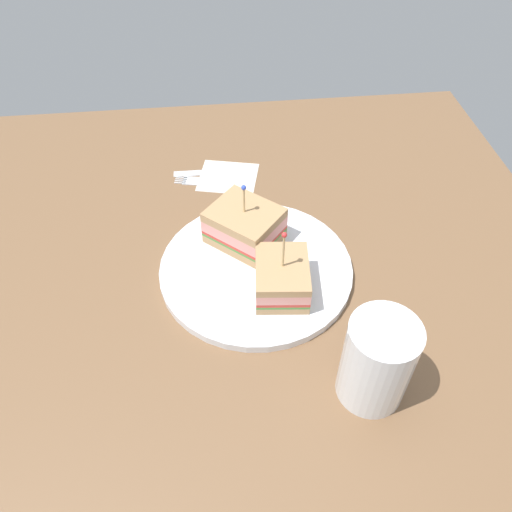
{
  "coord_description": "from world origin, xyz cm",
  "views": [
    {
      "loc": [
        47.61,
        -5.24,
        53.68
      ],
      "look_at": [
        0.0,
        0.0,
        3.23
      ],
      "focal_mm": 35.47,
      "sensor_mm": 36.0,
      "label": 1
    }
  ],
  "objects_px": {
    "sandwich_half_front": "(282,277)",
    "sandwich_half_back": "(245,225)",
    "fork": "(204,181)",
    "plate": "(256,269)",
    "napkin": "(228,177)",
    "knife": "(208,172)",
    "drink_glass": "(376,365)"
  },
  "relations": [
    {
      "from": "plate",
      "to": "sandwich_half_back",
      "type": "xyz_separation_m",
      "value": [
        -0.06,
        -0.01,
        0.03
      ]
    },
    {
      "from": "sandwich_half_front",
      "to": "napkin",
      "type": "distance_m",
      "value": 0.27
    },
    {
      "from": "plate",
      "to": "napkin",
      "type": "height_order",
      "value": "plate"
    },
    {
      "from": "drink_glass",
      "to": "fork",
      "type": "distance_m",
      "value": 0.45
    },
    {
      "from": "plate",
      "to": "knife",
      "type": "height_order",
      "value": "plate"
    },
    {
      "from": "sandwich_half_front",
      "to": "drink_glass",
      "type": "relative_size",
      "value": 0.9
    },
    {
      "from": "plate",
      "to": "sandwich_half_back",
      "type": "relative_size",
      "value": 2.17
    },
    {
      "from": "drink_glass",
      "to": "fork",
      "type": "xyz_separation_m",
      "value": [
        -0.41,
        -0.18,
        -0.05
      ]
    },
    {
      "from": "plate",
      "to": "sandwich_half_back",
      "type": "bearing_deg",
      "value": -169.2
    },
    {
      "from": "napkin",
      "to": "plate",
      "type": "bearing_deg",
      "value": 6.17
    },
    {
      "from": "sandwich_half_front",
      "to": "sandwich_half_back",
      "type": "height_order",
      "value": "sandwich_half_front"
    },
    {
      "from": "fork",
      "to": "napkin",
      "type": "bearing_deg",
      "value": 101.32
    },
    {
      "from": "drink_glass",
      "to": "napkin",
      "type": "height_order",
      "value": "drink_glass"
    },
    {
      "from": "drink_glass",
      "to": "sandwich_half_front",
      "type": "bearing_deg",
      "value": -151.61
    },
    {
      "from": "sandwich_half_front",
      "to": "fork",
      "type": "xyz_separation_m",
      "value": [
        -0.26,
        -0.09,
        -0.03
      ]
    },
    {
      "from": "sandwich_half_front",
      "to": "fork",
      "type": "distance_m",
      "value": 0.28
    },
    {
      "from": "sandwich_half_front",
      "to": "knife",
      "type": "bearing_deg",
      "value": -162.96
    },
    {
      "from": "sandwich_half_front",
      "to": "knife",
      "type": "distance_m",
      "value": 0.3
    },
    {
      "from": "drink_glass",
      "to": "knife",
      "type": "bearing_deg",
      "value": -158.81
    },
    {
      "from": "drink_glass",
      "to": "napkin",
      "type": "xyz_separation_m",
      "value": [
        -0.42,
        -0.13,
        -0.05
      ]
    },
    {
      "from": "napkin",
      "to": "fork",
      "type": "bearing_deg",
      "value": -78.68
    },
    {
      "from": "knife",
      "to": "fork",
      "type": "bearing_deg",
      "value": -17.37
    },
    {
      "from": "sandwich_half_front",
      "to": "sandwich_half_back",
      "type": "relative_size",
      "value": 0.84
    },
    {
      "from": "drink_glass",
      "to": "napkin",
      "type": "distance_m",
      "value": 0.44
    },
    {
      "from": "plate",
      "to": "napkin",
      "type": "bearing_deg",
      "value": -173.83
    },
    {
      "from": "napkin",
      "to": "fork",
      "type": "distance_m",
      "value": 0.04
    },
    {
      "from": "sandwich_half_front",
      "to": "sandwich_half_back",
      "type": "distance_m",
      "value": 0.11
    },
    {
      "from": "plate",
      "to": "napkin",
      "type": "xyz_separation_m",
      "value": [
        -0.22,
        -0.02,
        -0.01
      ]
    },
    {
      "from": "plate",
      "to": "sandwich_half_front",
      "type": "bearing_deg",
      "value": 32.57
    },
    {
      "from": "sandwich_half_front",
      "to": "knife",
      "type": "xyz_separation_m",
      "value": [
        -0.28,
        -0.09,
        -0.03
      ]
    },
    {
      "from": "plate",
      "to": "fork",
      "type": "bearing_deg",
      "value": -162.86
    },
    {
      "from": "sandwich_half_back",
      "to": "fork",
      "type": "bearing_deg",
      "value": -160.74
    }
  ]
}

